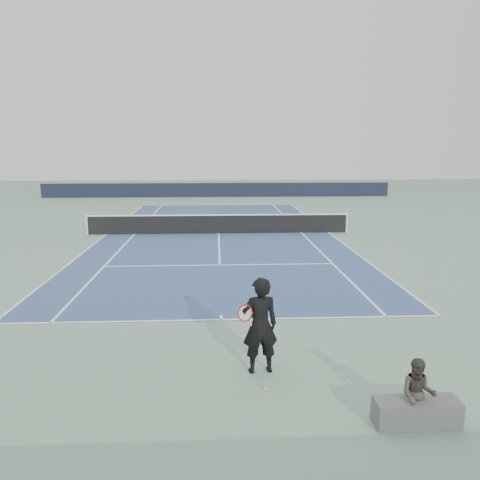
{
  "coord_description": "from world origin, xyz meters",
  "views": [
    {
      "loc": [
        -0.1,
        -22.75,
        4.14
      ],
      "look_at": [
        0.69,
        -7.3,
        1.1
      ],
      "focal_mm": 35.0,
      "sensor_mm": 36.0,
      "label": 1
    }
  ],
  "objects_px": {
    "tennis_net": "(219,224)",
    "tennis_ball": "(266,389)",
    "tennis_player": "(260,325)",
    "spectator_bench": "(417,403)"
  },
  "relations": [
    {
      "from": "tennis_net",
      "to": "tennis_ball",
      "type": "bearing_deg",
      "value": -87.28
    },
    {
      "from": "tennis_player",
      "to": "spectator_bench",
      "type": "distance_m",
      "value": 2.94
    },
    {
      "from": "tennis_ball",
      "to": "spectator_bench",
      "type": "bearing_deg",
      "value": -27.53
    },
    {
      "from": "tennis_net",
      "to": "tennis_ball",
      "type": "relative_size",
      "value": 186.24
    },
    {
      "from": "tennis_net",
      "to": "tennis_player",
      "type": "distance_m",
      "value": 14.62
    },
    {
      "from": "tennis_net",
      "to": "tennis_player",
      "type": "relative_size",
      "value": 7.01
    },
    {
      "from": "spectator_bench",
      "to": "tennis_player",
      "type": "bearing_deg",
      "value": 140.06
    },
    {
      "from": "tennis_net",
      "to": "tennis_ball",
      "type": "height_order",
      "value": "tennis_net"
    },
    {
      "from": "tennis_ball",
      "to": "spectator_bench",
      "type": "distance_m",
      "value": 2.48
    },
    {
      "from": "tennis_player",
      "to": "spectator_bench",
      "type": "relative_size",
      "value": 1.37
    }
  ]
}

